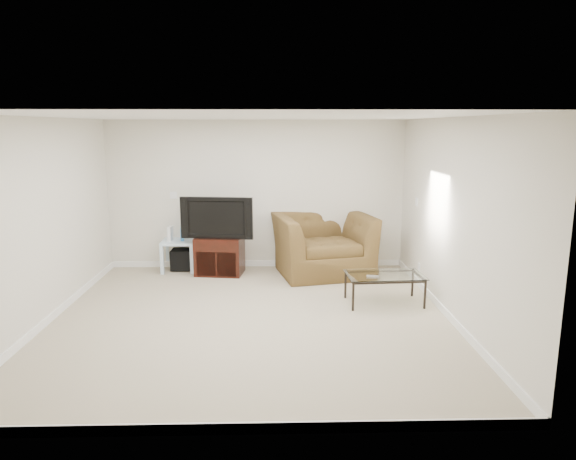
{
  "coord_description": "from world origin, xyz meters",
  "views": [
    {
      "loc": [
        0.3,
        -6.15,
        2.38
      ],
      "look_at": [
        0.5,
        1.2,
        0.9
      ],
      "focal_mm": 32.0,
      "sensor_mm": 36.0,
      "label": 1
    }
  ],
  "objects_px": {
    "tv_stand": "(220,255)",
    "coffee_table": "(384,289)",
    "subwoofer": "(182,259)",
    "television": "(218,217)",
    "recliner": "(323,234)",
    "side_table": "(179,255)"
  },
  "relations": [
    {
      "from": "subwoofer",
      "to": "tv_stand",
      "type": "bearing_deg",
      "value": -20.54
    },
    {
      "from": "television",
      "to": "recliner",
      "type": "height_order",
      "value": "recliner"
    },
    {
      "from": "tv_stand",
      "to": "recliner",
      "type": "distance_m",
      "value": 1.73
    },
    {
      "from": "television",
      "to": "subwoofer",
      "type": "distance_m",
      "value": 1.06
    },
    {
      "from": "subwoofer",
      "to": "recliner",
      "type": "distance_m",
      "value": 2.43
    },
    {
      "from": "side_table",
      "to": "coffee_table",
      "type": "bearing_deg",
      "value": -29.37
    },
    {
      "from": "side_table",
      "to": "tv_stand",
      "type": "bearing_deg",
      "value": -18.07
    },
    {
      "from": "television",
      "to": "side_table",
      "type": "distance_m",
      "value": 1.02
    },
    {
      "from": "recliner",
      "to": "coffee_table",
      "type": "distance_m",
      "value": 1.73
    },
    {
      "from": "side_table",
      "to": "recliner",
      "type": "height_order",
      "value": "recliner"
    },
    {
      "from": "tv_stand",
      "to": "subwoofer",
      "type": "distance_m",
      "value": 0.73
    },
    {
      "from": "side_table",
      "to": "coffee_table",
      "type": "height_order",
      "value": "side_table"
    },
    {
      "from": "tv_stand",
      "to": "television",
      "type": "xyz_separation_m",
      "value": [
        -0.0,
        -0.03,
        0.65
      ]
    },
    {
      "from": "television",
      "to": "coffee_table",
      "type": "xyz_separation_m",
      "value": [
        2.4,
        -1.49,
        -0.76
      ]
    },
    {
      "from": "television",
      "to": "coffee_table",
      "type": "distance_m",
      "value": 2.93
    },
    {
      "from": "coffee_table",
      "to": "tv_stand",
      "type": "bearing_deg",
      "value": 147.7
    },
    {
      "from": "tv_stand",
      "to": "television",
      "type": "height_order",
      "value": "television"
    },
    {
      "from": "tv_stand",
      "to": "coffee_table",
      "type": "relative_size",
      "value": 0.72
    },
    {
      "from": "tv_stand",
      "to": "coffee_table",
      "type": "distance_m",
      "value": 2.84
    },
    {
      "from": "television",
      "to": "recliner",
      "type": "distance_m",
      "value": 1.73
    },
    {
      "from": "tv_stand",
      "to": "subwoofer",
      "type": "relative_size",
      "value": 2.24
    },
    {
      "from": "side_table",
      "to": "recliner",
      "type": "xyz_separation_m",
      "value": [
        2.4,
        -0.23,
        0.4
      ]
    }
  ]
}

